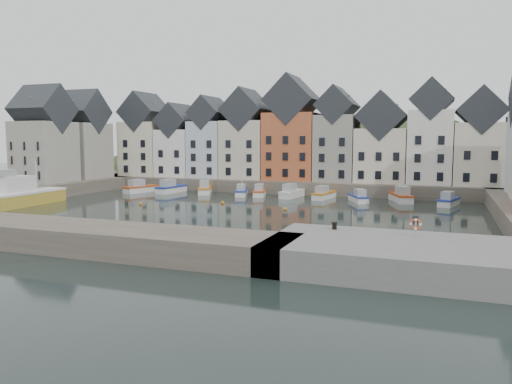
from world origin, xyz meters
The scene contains 22 objects.
ground centered at (0.00, 0.00, 0.00)m, with size 260.00×260.00×0.00m, color black.
far_quay centered at (0.00, 30.00, 1.00)m, with size 90.00×16.00×2.00m, color #534940.
left_quay centered at (-37.00, 3.00, 1.00)m, with size 14.00×54.00×2.00m, color #534940.
near_quay centered at (22.00, -20.00, 1.00)m, with size 18.00×10.00×2.00m, color #60605E.
near_wall centered at (-10.00, -22.00, 1.00)m, with size 50.00×6.00×2.00m, color #534940.
hillside centered at (0.02, 56.00, -17.96)m, with size 153.60×70.40×64.00m.
far_terrace centered at (3.21, 28.00, 8.88)m, with size 72.37×8.16×17.78m.
left_terrace centered at (-36.00, 13.50, 8.88)m, with size 7.65×17.00×15.69m.
mooring_buoys centered at (-4.00, 5.33, 0.15)m, with size 20.50×5.50×0.50m.
boat_a centered at (-23.17, 16.67, 0.73)m, with size 3.70×6.68×2.45m.
boat_b centered at (-18.08, 18.00, 0.75)m, with size 2.60×6.72×2.52m.
boat_c centered at (-12.19, 18.96, 0.73)m, with size 4.26×6.63×2.44m.
boat_d centered at (-5.41, 18.33, 0.67)m, with size 3.18×5.67×10.35m.
boat_e centered at (-2.55, 18.86, 0.64)m, with size 3.12×5.83×2.14m.
boat_f centered at (2.73, 18.68, 0.71)m, with size 2.55×6.36×2.38m.
boat_g centered at (7.79, 18.61, 0.67)m, with size 2.68×6.04×2.24m.
boat_h centered at (13.31, 16.70, 0.62)m, with size 3.81×5.64×2.09m.
boat_i centered at (18.93, 19.13, 0.76)m, with size 4.14×6.96×2.55m.
boat_j centered at (25.31, 16.99, 0.65)m, with size 3.11×5.92×2.17m.
large_vessel centered at (-28.35, -3.22, 1.47)m, with size 3.70×12.11×6.25m.
mooring_bollard centered at (16.74, -16.65, 2.31)m, with size 0.48×0.48×0.56m.
life_ring_post centered at (22.78, -17.37, 2.86)m, with size 0.80×0.17×1.30m.
Camera 1 is at (24.50, -54.49, 8.99)m, focal length 35.00 mm.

